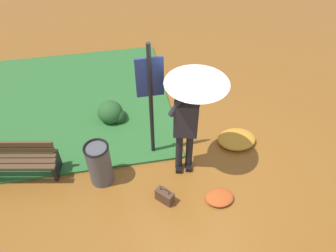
{
  "coord_description": "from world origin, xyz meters",
  "views": [
    {
      "loc": [
        -1.19,
        -3.38,
        4.63
      ],
      "look_at": [
        -0.47,
        0.47,
        0.85
      ],
      "focal_mm": 34.76,
      "sensor_mm": 36.0,
      "label": 1
    }
  ],
  "objects": [
    {
      "name": "park_bench",
      "position": [
        -3.08,
        0.54,
        0.4
      ],
      "size": [
        1.4,
        0.61,
        0.75
      ],
      "color": "black",
      "rests_on": "ground_plane"
    },
    {
      "name": "leaf_pile_by_bench",
      "position": [
        0.92,
        0.65,
        0.08
      ],
      "size": [
        0.74,
        0.59,
        0.16
      ],
      "color": "#C68428",
      "rests_on": "ground_plane"
    },
    {
      "name": "grass_verge",
      "position": [
        -2.56,
        2.43,
        0.03
      ],
      "size": [
        4.8,
        4.0,
        0.05
      ],
      "color": "#2D662D",
      "rests_on": "ground_plane"
    },
    {
      "name": "leaf_pile_near_person",
      "position": [
        0.21,
        -0.55,
        0.05
      ],
      "size": [
        0.47,
        0.38,
        0.1
      ],
      "color": "#B74C1E",
      "rests_on": "ground_plane"
    },
    {
      "name": "info_sign_post",
      "position": [
        -0.71,
        0.71,
        1.44
      ],
      "size": [
        0.44,
        0.07,
        2.3
      ],
      "color": "black",
      "rests_on": "ground_plane"
    },
    {
      "name": "handbag",
      "position": [
        -0.69,
        -0.4,
        0.13
      ],
      "size": [
        0.31,
        0.31,
        0.37
      ],
      "color": "#4C3323",
      "rests_on": "ground_plane"
    },
    {
      "name": "trash_bin",
      "position": [
        -1.68,
        0.23,
        0.42
      ],
      "size": [
        0.42,
        0.42,
        0.83
      ],
      "color": "#4C4C51",
      "rests_on": "ground_plane"
    },
    {
      "name": "person_with_umbrella",
      "position": [
        -0.15,
        0.25,
        1.55
      ],
      "size": [
        0.96,
        0.96,
        2.04
      ],
      "color": "black",
      "rests_on": "ground_plane"
    },
    {
      "name": "shrub_cluster",
      "position": [
        -1.41,
        1.71,
        0.21
      ],
      "size": [
        0.56,
        0.51,
        0.46
      ],
      "color": "#285628",
      "rests_on": "ground_plane"
    },
    {
      "name": "ground_plane",
      "position": [
        0.0,
        0.0,
        0.0
      ],
      "size": [
        18.0,
        18.0,
        0.0
      ],
      "primitive_type": "plane",
      "color": "brown"
    }
  ]
}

